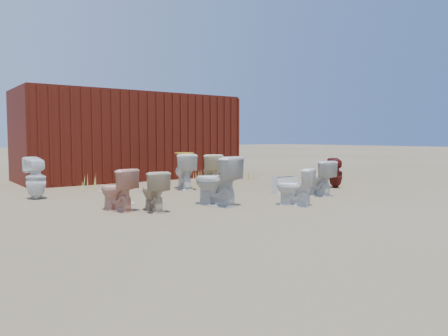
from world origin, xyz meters
TOP-DOWN VIEW (x-y plane):
  - ground at (0.00, 0.00)m, footprint 100.00×100.00m
  - shipping_container at (0.00, 5.20)m, footprint 6.00×2.40m
  - toilet_front_a at (-0.93, -0.45)m, footprint 0.70×0.94m
  - toilet_front_pink at (-2.52, 0.04)m, footprint 0.55×0.74m
  - toilet_front_c at (0.14, -1.26)m, footprint 0.58×0.73m
  - toilet_front_maroon at (2.83, 0.08)m, footprint 0.42×0.43m
  - toilet_front_e at (1.50, -0.58)m, footprint 0.49×0.75m
  - toilet_back_a at (-3.25, 2.19)m, footprint 0.45×0.45m
  - toilet_back_beige_left at (-2.06, -0.34)m, footprint 0.45×0.68m
  - toilet_back_beige_right at (0.48, 1.75)m, footprint 0.74×0.89m
  - toilet_back_yellowlid at (-0.12, 1.97)m, footprint 0.69×0.89m
  - toilet_back_e at (0.76, 2.18)m, footprint 0.48×0.48m
  - yellow_lid at (-0.12, 1.97)m, footprint 0.41×0.51m
  - loose_tank at (1.14, 0.01)m, footprint 0.52×0.27m
  - loose_lid_near at (-2.19, 0.64)m, footprint 0.53×0.60m
  - loose_lid_far at (-1.77, 2.44)m, footprint 0.46×0.54m
  - weed_clump_a at (-2.00, 3.07)m, footprint 0.36×0.36m
  - weed_clump_b at (0.64, 2.71)m, footprint 0.32×0.32m
  - weed_clump_c at (2.44, 2.67)m, footprint 0.36×0.36m
  - weed_clump_d at (-0.92, 3.50)m, footprint 0.30×0.30m
  - weed_clump_e at (1.27, 3.50)m, footprint 0.34×0.34m
  - weed_clump_f at (3.15, 0.44)m, footprint 0.28×0.28m

SIDE VIEW (x-z plane):
  - ground at x=0.00m, z-range 0.00..0.00m
  - loose_lid_near at x=-2.19m, z-range 0.00..0.02m
  - loose_lid_far at x=-1.77m, z-range 0.00..0.02m
  - weed_clump_f at x=3.15m, z-range 0.00..0.21m
  - weed_clump_e at x=1.27m, z-range 0.00..0.27m
  - weed_clump_b at x=0.64m, z-range 0.00..0.27m
  - weed_clump_d at x=-0.92m, z-range 0.00..0.29m
  - weed_clump_a at x=-2.00m, z-range 0.00..0.32m
  - weed_clump_c at x=2.44m, z-range 0.00..0.33m
  - loose_tank at x=1.14m, z-range 0.00..0.35m
  - toilet_back_beige_left at x=-2.06m, z-range 0.00..0.64m
  - toilet_front_c at x=0.14m, z-range 0.00..0.65m
  - toilet_front_pink at x=-2.52m, z-range 0.00..0.68m
  - toilet_front_maroon at x=2.83m, z-range 0.00..0.69m
  - toilet_front_e at x=1.50m, z-range 0.00..0.71m
  - toilet_back_e at x=0.76m, z-range 0.00..0.76m
  - toilet_back_beige_right at x=0.48m, z-range 0.00..0.79m
  - toilet_back_yellowlid at x=-0.12m, z-range 0.00..0.80m
  - toilet_back_a at x=-3.25m, z-range 0.00..0.81m
  - toilet_front_a at x=-0.93m, z-range 0.00..0.85m
  - yellow_lid at x=-0.12m, z-range 0.80..0.83m
  - shipping_container at x=0.00m, z-range 0.00..2.40m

